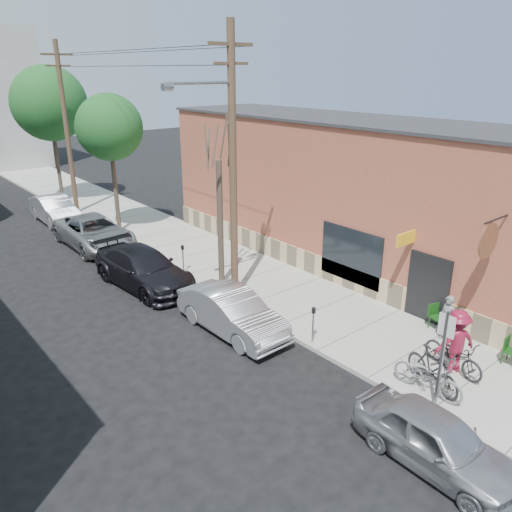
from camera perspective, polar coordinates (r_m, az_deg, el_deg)
ground at (r=15.23m, az=1.70°, el=-13.69°), size 120.00×120.00×0.00m
sidewalk at (r=25.44m, az=-7.62°, el=0.88°), size 4.50×58.00×0.15m
cafe_building at (r=23.16m, az=10.32°, el=7.10°), size 6.60×20.20×6.61m
sign_post at (r=13.81m, az=20.57°, el=-10.10°), size 0.07×0.45×2.80m
parking_meter_near at (r=16.37m, az=6.56°, el=-7.18°), size 0.14×0.14×1.24m
parking_meter_far at (r=22.02m, az=-8.35°, el=0.19°), size 0.14×0.14×1.24m
utility_pole_near at (r=18.17m, az=-2.81°, el=10.53°), size 3.57×0.28×10.00m
utility_pole_far at (r=32.52m, az=-20.86°, el=13.60°), size 1.80×0.28×10.00m
tree_bare at (r=20.09m, az=-4.10°, el=3.63°), size 0.24×0.24×5.16m
tree_leafy_mid at (r=27.76m, az=-16.42°, el=13.89°), size 3.45×3.45×7.31m
tree_leafy_far at (r=35.79m, az=-22.54°, el=15.79°), size 4.73×4.73×8.73m
patio_chair_a at (r=18.35m, az=20.06°, el=-6.56°), size 0.63×0.63×0.88m
patio_chair_b at (r=17.13m, az=27.25°, el=-9.71°), size 0.55×0.55×0.88m
patron_grey at (r=17.50m, az=20.98°, el=-6.72°), size 0.51×0.66×1.61m
cyclist at (r=15.85m, az=21.87°, el=-9.02°), size 1.47×1.20×1.98m
cyclist_bike at (r=16.08m, az=21.65°, el=-10.45°), size 1.00×2.09×1.06m
parked_bike_a at (r=15.05m, az=19.54°, el=-12.09°), size 1.09×2.07×1.20m
parked_bike_b at (r=14.84m, az=19.08°, el=-12.82°), size 0.87×2.09×1.07m
car_0 at (r=12.74m, az=19.90°, el=-19.16°), size 1.68×4.01×1.36m
car_1 at (r=17.24m, az=-2.78°, el=-6.43°), size 1.67×4.57×1.50m
car_2 at (r=21.30m, az=-12.74°, el=-1.39°), size 2.60×5.57×1.57m
car_3 at (r=26.70m, az=-17.99°, el=2.60°), size 2.64×5.67×1.57m
car_4 at (r=31.89m, az=-22.00°, el=4.94°), size 1.76×4.78×1.56m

